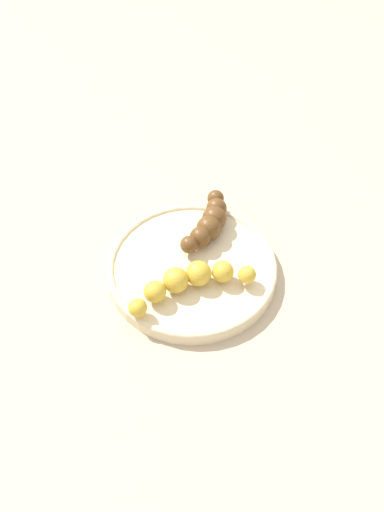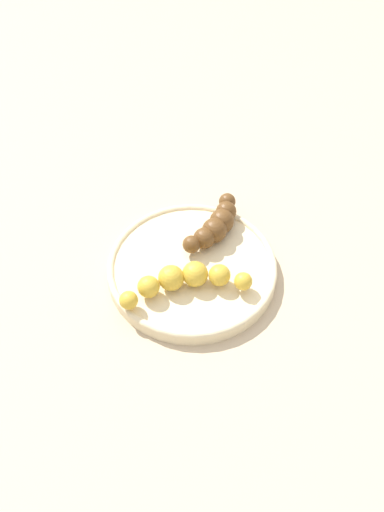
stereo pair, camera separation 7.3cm
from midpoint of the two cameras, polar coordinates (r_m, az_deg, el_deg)
ground_plane at (r=0.76m, az=-2.75°, el=-2.01°), size 2.40×2.40×0.00m
fruit_bowl at (r=0.75m, az=-2.78°, el=-1.43°), size 0.24×0.24×0.02m
banana_spotted at (r=0.70m, az=-3.29°, el=-2.88°), size 0.17×0.09×0.04m
banana_overripe at (r=0.77m, az=-0.83°, el=3.52°), size 0.12×0.07×0.04m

